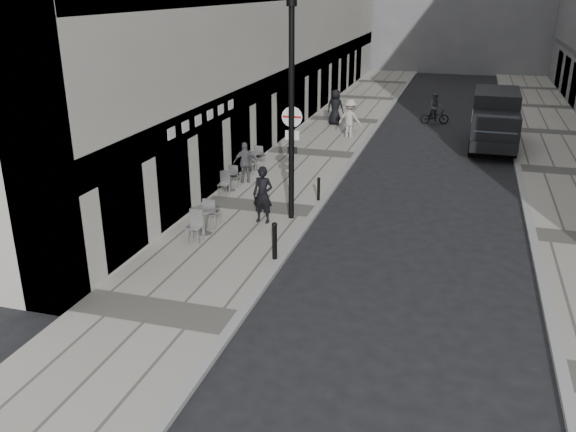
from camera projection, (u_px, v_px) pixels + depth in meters
name	position (u px, v px, depth m)	size (l,w,h in m)	color
ground	(183.00, 399.00, 11.56)	(120.00, 120.00, 0.00)	black
sidewalk	(313.00, 153.00, 28.21)	(4.00, 60.00, 0.12)	#9C998D
far_sidewalk	(569.00, 173.00, 25.32)	(4.00, 60.00, 0.12)	#9C998D
walking_man	(263.00, 195.00, 19.56)	(0.68, 0.44, 1.85)	black
sign_post	(292.00, 146.00, 19.45)	(0.65, 0.11, 3.80)	black
lamppost	(291.00, 99.00, 18.85)	(0.32, 0.32, 7.05)	black
bollard_near	(275.00, 242.00, 17.02)	(0.14, 0.14, 1.03)	black
bollard_far	(319.00, 190.00, 21.75)	(0.11, 0.11, 0.79)	black
panel_van	(495.00, 117.00, 28.96)	(2.18, 5.64, 2.64)	black
cyclist	(435.00, 112.00, 34.26)	(1.69, 0.97, 1.72)	black
pedestrian_a	(245.00, 163.00, 23.57)	(0.94, 0.39, 1.61)	#5A595E
pedestrian_b	(350.00, 119.00, 30.52)	(1.26, 0.72, 1.95)	#B3ADA5
pedestrian_c	(335.00, 107.00, 33.46)	(0.94, 0.61, 1.93)	black
cafe_table_near	(203.00, 219.00, 18.71)	(0.77, 1.74, 0.99)	silver
cafe_table_mid	(255.00, 159.00, 25.27)	(0.72, 1.63, 0.93)	silver
cafe_table_far	(229.00, 180.00, 22.73)	(0.68, 1.54, 0.88)	#ADADAF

